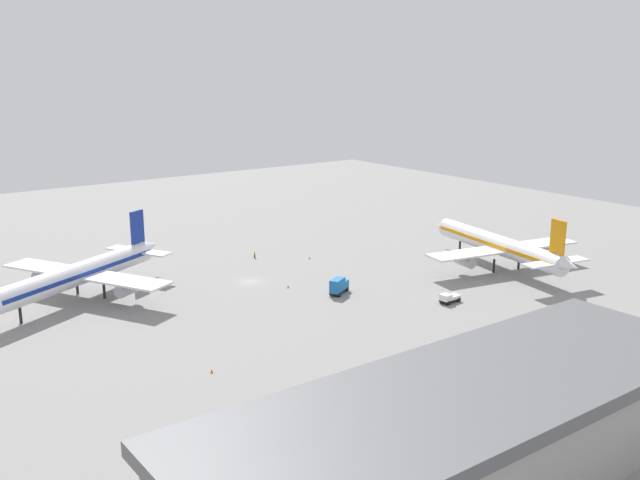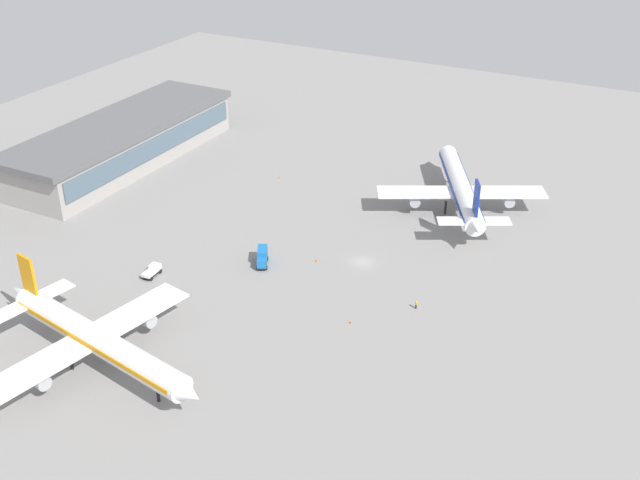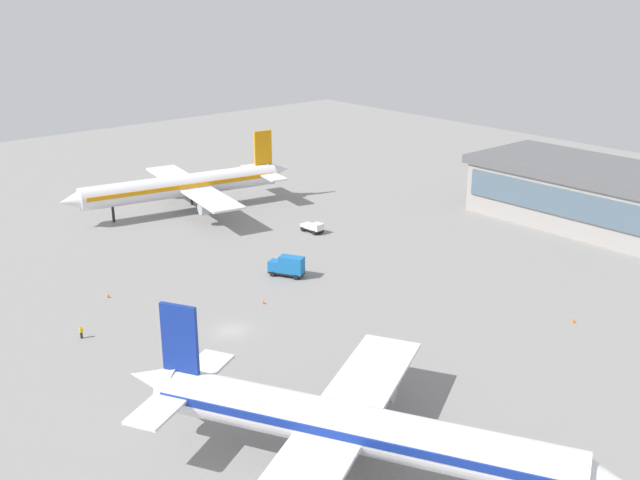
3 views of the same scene
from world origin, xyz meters
name	(u,v)px [view 2 (image 2 of 3)]	position (x,y,z in m)	size (l,w,h in m)	color
ground	(363,262)	(0.00, 0.00, 0.00)	(288.00, 288.00, 0.00)	gray
terminal_building	(122,142)	(-18.58, -77.94, 5.69)	(69.68, 22.17, 11.17)	#9E9993
airplane_at_gate	(96,339)	(51.10, -24.25, 5.28)	(38.55, 47.50, 14.53)	white
airplane_taxiing	(461,188)	(-32.82, 9.32, 5.31)	(44.25, 36.88, 14.62)	white
pushback_tractor	(152,271)	(24.10, -34.76, 0.97)	(4.52, 2.46, 1.90)	black
catering_truck	(262,257)	(10.25, -17.70, 1.70)	(5.83, 4.33, 3.30)	black
ground_crew_worker	(416,304)	(10.89, 15.92, 0.85)	(0.53, 0.53, 1.67)	#1E2338
safety_cone_near_gate	(279,177)	(-28.32, -36.40, 0.30)	(0.44, 0.44, 0.60)	#EA590C
safety_cone_mid_apron	(317,260)	(4.20, -8.43, 0.30)	(0.44, 0.44, 0.60)	#EA590C
safety_cone_far_side	(351,322)	(20.85, 7.34, 0.30)	(0.44, 0.44, 0.60)	#EA590C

